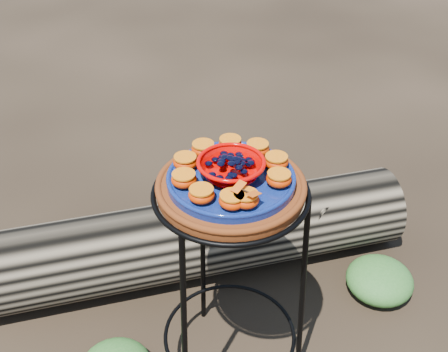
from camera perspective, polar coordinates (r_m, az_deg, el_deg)
name	(u,v)px	position (r m, az deg, el deg)	size (l,w,h in m)	color
plant_stand	(230,289)	(1.65, 0.61, -11.40)	(0.44, 0.44, 0.70)	black
terracotta_saucer	(231,188)	(1.40, 0.71, -1.20)	(0.37, 0.37, 0.03)	#64260D
cobalt_plate	(231,179)	(1.39, 0.72, -0.35)	(0.32, 0.32, 0.02)	#061034
red_bowl	(231,169)	(1.37, 0.73, 0.76)	(0.16, 0.16, 0.04)	#CB0200
glass_gems	(231,157)	(1.35, 0.74, 1.90)	(0.12, 0.12, 0.02)	black
orange_half_0	(246,199)	(1.28, 2.23, -2.38)	(0.06, 0.06, 0.03)	#A62100
orange_half_1	(279,179)	(1.35, 5.59, -0.30)	(0.06, 0.06, 0.03)	#A62100
orange_half_2	(276,162)	(1.41, 5.32, 1.47)	(0.06, 0.06, 0.03)	#A62100
orange_half_3	(257,149)	(1.46, 3.42, 2.79)	(0.06, 0.06, 0.03)	#A62100
orange_half_4	(230,144)	(1.47, 0.64, 3.26)	(0.06, 0.06, 0.03)	#A62100
orange_half_5	(203,149)	(1.45, -2.12, 2.76)	(0.06, 0.06, 0.03)	#A62100
orange_half_6	(185,162)	(1.40, -3.95, 1.43)	(0.06, 0.06, 0.03)	#A62100
orange_half_7	(184,179)	(1.34, -4.09, -0.35)	(0.06, 0.06, 0.03)	#A62100
orange_half_8	(201,195)	(1.29, -2.31, -1.89)	(0.06, 0.06, 0.03)	#A62100
orange_half_9	(232,200)	(1.28, 0.82, -2.50)	(0.06, 0.06, 0.03)	#A62100
butterfly	(246,191)	(1.27, 2.26, -1.53)	(0.08, 0.05, 0.01)	#CE4D0D
driftwood_log	(196,238)	(2.11, -2.90, -6.32)	(1.58, 0.41, 0.30)	black
foliage_right	(380,279)	(2.15, 15.54, -10.06)	(0.24, 0.24, 0.12)	#265B1F
foliage_back	(122,238)	(2.26, -10.31, -6.17)	(0.27, 0.27, 0.14)	#265B1F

